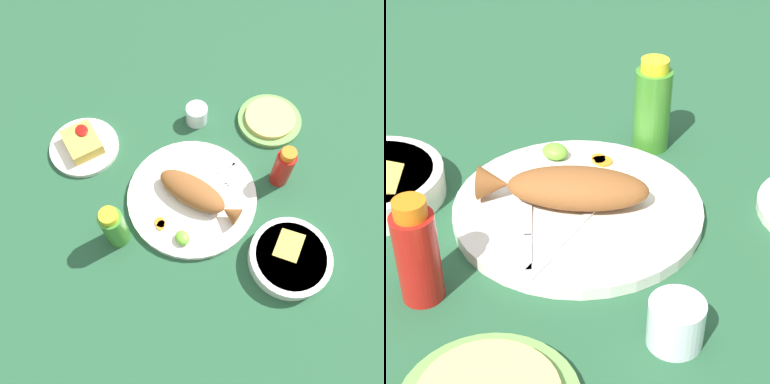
% 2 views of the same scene
% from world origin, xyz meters
% --- Properties ---
extents(ground_plane, '(4.00, 4.00, 0.00)m').
position_xyz_m(ground_plane, '(0.00, 0.00, 0.00)').
color(ground_plane, '#235133').
extents(main_plate, '(0.35, 0.35, 0.02)m').
position_xyz_m(main_plate, '(0.00, 0.00, 0.01)').
color(main_plate, white).
rests_on(main_plate, ground_plane).
extents(fried_fish, '(0.24, 0.16, 0.05)m').
position_xyz_m(fried_fish, '(-0.01, -0.01, 0.04)').
color(fried_fish, brown).
rests_on(fried_fish, main_plate).
extents(fork_near, '(0.02, 0.19, 0.00)m').
position_xyz_m(fork_near, '(0.03, -0.08, 0.02)').
color(fork_near, silver).
rests_on(fork_near, main_plate).
extents(fork_far, '(0.12, 0.16, 0.00)m').
position_xyz_m(fork_far, '(-0.02, -0.09, 0.02)').
color(fork_far, silver).
rests_on(fork_far, main_plate).
extents(carrot_slice_near, '(0.03, 0.03, 0.00)m').
position_xyz_m(carrot_slice_near, '(-0.02, 0.11, 0.02)').
color(carrot_slice_near, orange).
rests_on(carrot_slice_near, main_plate).
extents(carrot_slice_mid, '(0.02, 0.02, 0.00)m').
position_xyz_m(carrot_slice_mid, '(-0.04, 0.12, 0.02)').
color(carrot_slice_mid, orange).
rests_on(carrot_slice_mid, main_plate).
extents(carrot_slice_far, '(0.02, 0.02, 0.00)m').
position_xyz_m(carrot_slice_far, '(-0.03, 0.11, 0.02)').
color(carrot_slice_far, orange).
rests_on(carrot_slice_far, main_plate).
extents(lime_wedge_main, '(0.04, 0.03, 0.02)m').
position_xyz_m(lime_wedge_main, '(-0.09, 0.08, 0.03)').
color(lime_wedge_main, '#6BB233').
rests_on(lime_wedge_main, main_plate).
extents(hot_sauce_bottle_red, '(0.05, 0.05, 0.14)m').
position_xyz_m(hot_sauce_bottle_red, '(-0.07, -0.24, 0.07)').
color(hot_sauce_bottle_red, '#B21914').
rests_on(hot_sauce_bottle_red, ground_plane).
extents(hot_sauce_bottle_green, '(0.06, 0.06, 0.15)m').
position_xyz_m(hot_sauce_bottle_green, '(0.00, 0.22, 0.07)').
color(hot_sauce_bottle_green, '#3D8428').
rests_on(hot_sauce_bottle_green, ground_plane).
extents(salt_cup, '(0.06, 0.06, 0.06)m').
position_xyz_m(salt_cup, '(0.22, -0.14, 0.02)').
color(salt_cup, silver).
rests_on(salt_cup, ground_plane).
extents(side_plate_fries, '(0.20, 0.20, 0.01)m').
position_xyz_m(side_plate_fries, '(0.30, 0.19, 0.01)').
color(side_plate_fries, white).
rests_on(side_plate_fries, ground_plane).
extents(fries_pile, '(0.11, 0.09, 0.04)m').
position_xyz_m(fries_pile, '(0.30, 0.18, 0.03)').
color(fries_pile, gold).
rests_on(fries_pile, side_plate_fries).
extents(guacamole_bowl, '(0.20, 0.20, 0.06)m').
position_xyz_m(guacamole_bowl, '(-0.27, -0.12, 0.02)').
color(guacamole_bowl, white).
rests_on(guacamole_bowl, ground_plane).
extents(tortilla_plate, '(0.19, 0.19, 0.01)m').
position_xyz_m(tortilla_plate, '(0.10, -0.33, 0.01)').
color(tortilla_plate, '#6B9E4C').
rests_on(tortilla_plate, ground_plane).
extents(tortilla_stack, '(0.15, 0.15, 0.01)m').
position_xyz_m(tortilla_stack, '(0.10, -0.33, 0.02)').
color(tortilla_stack, '#E0C666').
rests_on(tortilla_stack, tortilla_plate).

